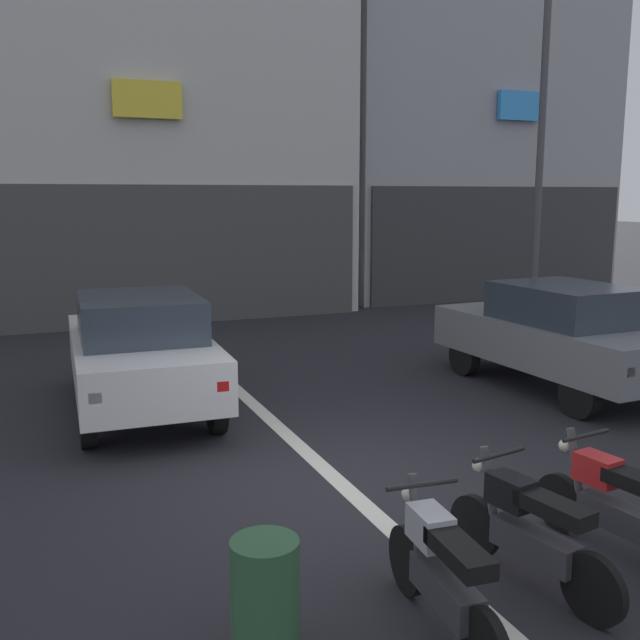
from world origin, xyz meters
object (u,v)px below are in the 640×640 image
(motorcycle_black_row_left_mid, at_px, (529,530))
(trash_bin, at_px, (265,603))
(motorcycle_red_row_centre, at_px, (615,505))
(car_white_crossing_near, at_px, (140,349))
(motorcycle_silver_row_leftmost, at_px, (442,573))
(street_lamp, at_px, (542,123))
(car_grey_parked_kerbside, at_px, (560,333))

(motorcycle_black_row_left_mid, bearing_deg, trash_bin, -176.20)
(motorcycle_red_row_centre, xyz_separation_m, trash_bin, (-3.10, -0.24, -0.03))
(car_white_crossing_near, height_order, motorcycle_silver_row_leftmost, car_white_crossing_near)
(street_lamp, height_order, motorcycle_red_row_centre, street_lamp)
(car_white_crossing_near, distance_m, motorcycle_silver_row_leftmost, 6.13)
(street_lamp, height_order, motorcycle_black_row_left_mid, street_lamp)
(car_grey_parked_kerbside, distance_m, motorcycle_red_row_centre, 5.39)
(car_grey_parked_kerbside, xyz_separation_m, trash_bin, (-6.22, -4.61, -0.46))
(motorcycle_silver_row_leftmost, xyz_separation_m, motorcycle_red_row_centre, (1.90, 0.39, 0.00))
(street_lamp, relative_size, trash_bin, 8.42)
(car_white_crossing_near, distance_m, car_grey_parked_kerbside, 6.25)
(car_grey_parked_kerbside, xyz_separation_m, motorcycle_silver_row_leftmost, (-5.02, -4.76, -0.43))
(motorcycle_red_row_centre, bearing_deg, trash_bin, -175.51)
(motorcycle_black_row_left_mid, distance_m, motorcycle_red_row_centre, 0.96)
(street_lamp, bearing_deg, car_grey_parked_kerbside, -121.83)
(car_white_crossing_near, relative_size, motorcycle_black_row_left_mid, 2.51)
(car_white_crossing_near, xyz_separation_m, motorcycle_silver_row_leftmost, (1.10, -6.02, -0.43))
(car_white_crossing_near, relative_size, motorcycle_red_row_centre, 2.50)
(street_lamp, xyz_separation_m, motorcycle_silver_row_leftmost, (-6.81, -7.64, -3.87))
(motorcycle_black_row_left_mid, xyz_separation_m, trash_bin, (-2.15, -0.14, -0.03))
(street_lamp, height_order, motorcycle_silver_row_leftmost, street_lamp)
(car_white_crossing_near, height_order, motorcycle_red_row_centre, car_white_crossing_near)
(motorcycle_silver_row_leftmost, distance_m, motorcycle_red_row_centre, 1.94)
(street_lamp, bearing_deg, motorcycle_silver_row_leftmost, -131.70)
(car_white_crossing_near, height_order, motorcycle_black_row_left_mid, car_white_crossing_near)
(car_white_crossing_near, distance_m, motorcycle_black_row_left_mid, 6.09)
(car_grey_parked_kerbside, relative_size, street_lamp, 0.58)
(car_white_crossing_near, bearing_deg, car_grey_parked_kerbside, -11.59)
(motorcycle_black_row_left_mid, height_order, trash_bin, motorcycle_black_row_left_mid)
(car_white_crossing_near, bearing_deg, motorcycle_red_row_centre, -61.94)
(street_lamp, distance_m, motorcycle_red_row_centre, 9.57)
(motorcycle_red_row_centre, distance_m, trash_bin, 3.11)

